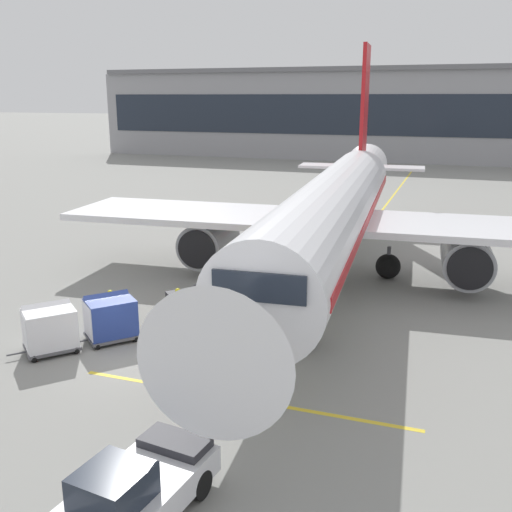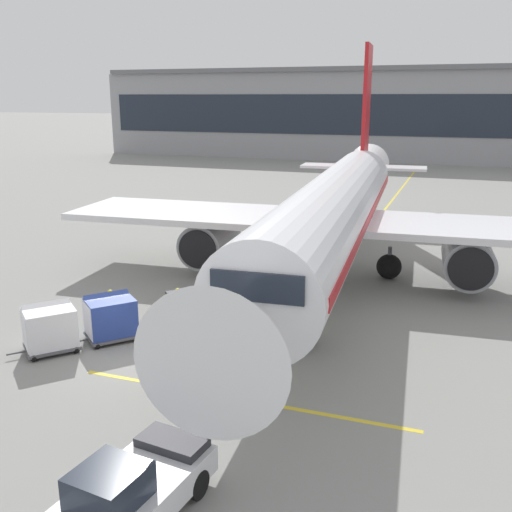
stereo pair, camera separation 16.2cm
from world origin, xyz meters
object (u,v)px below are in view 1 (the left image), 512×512
object	(u,v)px
safety_cone_engine_keepout	(206,289)
ground_crew_marshaller	(195,314)
pushback_tug	(134,492)
ground_crew_by_carts	(111,306)
belt_loader	(201,302)
ground_crew_by_loader	(178,304)
baggage_cart_lead	(110,317)
safety_cone_nose_mark	(216,264)
safety_cone_wingtip	(217,261)
parked_airplane	(333,212)
baggage_cart_second	(50,328)

from	to	relation	value
safety_cone_engine_keepout	ground_crew_marshaller	bearing A→B (deg)	-70.61
pushback_tug	ground_crew_by_carts	xyz separation A→B (m)	(-7.31, 10.38, 0.17)
pushback_tug	safety_cone_engine_keepout	bearing A→B (deg)	108.29
belt_loader	ground_crew_marshaller	world-z (taller)	belt_loader
ground_crew_by_loader	ground_crew_marshaller	bearing A→B (deg)	-35.89
baggage_cart_lead	pushback_tug	world-z (taller)	baggage_cart_lead
ground_crew_by_carts	safety_cone_nose_mark	bearing A→B (deg)	84.88
ground_crew_marshaller	safety_cone_wingtip	xyz separation A→B (m)	(-3.34, 10.15, -0.69)
ground_crew_by_carts	safety_cone_wingtip	distance (m)	10.51
ground_crew_by_carts	safety_cone_wingtip	size ratio (longest dim) A/B	2.70
ground_crew_by_loader	safety_cone_wingtip	xyz separation A→B (m)	(-2.13, 9.27, -0.69)
belt_loader	ground_crew_marshaller	xyz separation A→B (m)	(0.51, -1.76, 0.10)
safety_cone_engine_keepout	ground_crew_by_loader	bearing A→B (deg)	-82.16
parked_airplane	safety_cone_wingtip	world-z (taller)	parked_airplane
ground_crew_by_loader	parked_airplane	bearing A→B (deg)	62.01
ground_crew_by_carts	safety_cone_engine_keepout	size ratio (longest dim) A/B	2.77
ground_crew_marshaller	safety_cone_nose_mark	xyz separation A→B (m)	(-3.01, 9.35, -0.63)
parked_airplane	ground_crew_by_carts	size ratio (longest dim) A/B	23.37
baggage_cart_second	safety_cone_nose_mark	bearing A→B (deg)	81.99
ground_crew_by_loader	ground_crew_by_carts	world-z (taller)	same
baggage_cart_second	ground_crew_marshaller	size ratio (longest dim) A/B	1.48
ground_crew_by_carts	safety_cone_nose_mark	xyz separation A→B (m)	(0.87, 9.67, -0.63)
belt_loader	ground_crew_by_loader	distance (m)	1.13
belt_loader	baggage_cart_lead	xyz separation A→B (m)	(-2.67, -3.21, 0.11)
pushback_tug	safety_cone_wingtip	xyz separation A→B (m)	(-6.77, 20.85, -0.51)
ground_crew_by_loader	ground_crew_marshaller	size ratio (longest dim) A/B	1.00
pushback_tug	ground_crew_by_loader	bearing A→B (deg)	111.84
belt_loader	pushback_tug	xyz separation A→B (m)	(3.94, -12.46, -0.07)
baggage_cart_lead	safety_cone_wingtip	world-z (taller)	baggage_cart_lead
belt_loader	ground_crew_by_loader	world-z (taller)	belt_loader
baggage_cart_lead	ground_crew_marshaller	bearing A→B (deg)	24.53
baggage_cart_second	ground_crew_marshaller	bearing A→B (deg)	34.30
safety_cone_engine_keepout	safety_cone_wingtip	distance (m)	5.27
pushback_tug	safety_cone_wingtip	world-z (taller)	pushback_tug
ground_crew_marshaller	safety_cone_nose_mark	size ratio (longest dim) A/B	2.32
baggage_cart_lead	ground_crew_by_loader	distance (m)	3.05
pushback_tug	safety_cone_wingtip	bearing A→B (deg)	107.99
baggage_cart_second	safety_cone_wingtip	world-z (taller)	baggage_cart_second
baggage_cart_lead	ground_crew_by_carts	world-z (taller)	baggage_cart_lead
baggage_cart_lead	safety_cone_wingtip	distance (m)	11.62
baggage_cart_lead	belt_loader	bearing A→B (deg)	50.28
parked_airplane	ground_crew_marshaller	xyz separation A→B (m)	(-3.67, -10.07, -2.77)
belt_loader	safety_cone_engine_keepout	distance (m)	3.64
belt_loader	ground_crew_by_loader	size ratio (longest dim) A/B	2.66
parked_airplane	baggage_cart_lead	size ratio (longest dim) A/B	15.83
ground_crew_by_loader	baggage_cart_second	bearing A→B (deg)	-130.74
belt_loader	safety_cone_nose_mark	xyz separation A→B (m)	(-2.50, 7.59, -0.53)
belt_loader	baggage_cart_second	distance (m)	6.60
parked_airplane	safety_cone_wingtip	xyz separation A→B (m)	(-7.01, 0.08, -3.45)
baggage_cart_second	ground_crew_by_carts	bearing A→B (deg)	72.84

